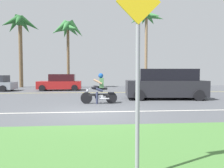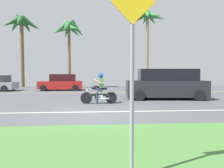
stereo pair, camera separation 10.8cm
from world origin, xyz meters
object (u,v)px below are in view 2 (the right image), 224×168
Objects in this scene: parked_car_1 at (61,83)px; palm_tree_2 at (69,31)px; palm_tree_0 at (21,27)px; motorcyclist at (99,91)px; palm_tree_1 at (148,20)px; street_sign at (132,62)px; suv_nearby at (166,84)px.

palm_tree_2 is (0.28, 3.28, 5.51)m from parked_car_1.
parked_car_1 is 9.57m from palm_tree_0.
palm_tree_1 reaches higher than motorcyclist.
palm_tree_2 is 20.83m from street_sign.
motorcyclist is at bearing -113.77° from palm_tree_1.
motorcyclist is 0.47× the size of parked_car_1.
palm_tree_1 is (1.74, 11.68, 7.02)m from suv_nearby.
motorcyclist is 16.34m from palm_tree_1.
palm_tree_0 reaches higher than parked_car_1.
palm_tree_1 reaches higher than parked_car_1.
suv_nearby is 13.86m from palm_tree_2.
motorcyclist is 0.21× the size of palm_tree_1.
suv_nearby reaches higher than parked_car_1.
palm_tree_2 is (-7.33, 10.49, 5.32)m from suv_nearby.
motorcyclist is 4.51m from suv_nearby.
parked_car_1 is (-7.61, 7.22, -0.19)m from suv_nearby.
parked_car_1 is 6.42m from palm_tree_2.
palm_tree_2 is (-9.07, -1.19, -1.70)m from palm_tree_1.
palm_tree_2 reaches higher than suv_nearby.
parked_car_1 is 12.63m from palm_tree_1.
palm_tree_0 is 2.95× the size of street_sign.
palm_tree_0 is at bearing 163.32° from palm_tree_2.
suv_nearby is at bearing -55.06° from palm_tree_2.
palm_tree_1 is (14.69, -0.49, 1.01)m from palm_tree_0.
palm_tree_0 is at bearing 178.09° from palm_tree_1.
suv_nearby is at bearing -43.24° from palm_tree_0.
suv_nearby is 1.26× the size of parked_car_1.
suv_nearby is 1.77× the size of street_sign.
palm_tree_2 reaches higher than parked_car_1.
palm_tree_1 reaches higher than suv_nearby.
palm_tree_1 is 9.31m from palm_tree_2.
parked_car_1 is at bearing -154.46° from palm_tree_1.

